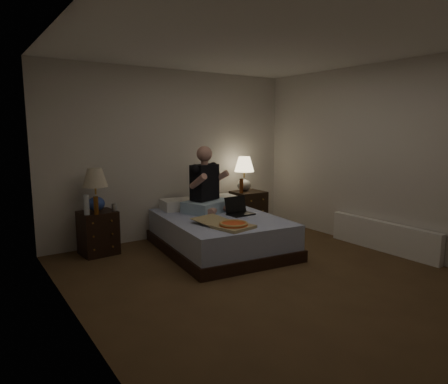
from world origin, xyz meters
TOP-DOWN VIEW (x-y plane):
  - floor at (0.00, 0.00)m, footprint 4.00×4.50m
  - ceiling at (0.00, 0.00)m, footprint 4.00×4.50m
  - wall_back at (0.00, 2.25)m, footprint 4.00×0.00m
  - wall_left at (-2.00, 0.00)m, footprint 0.00×4.50m
  - wall_right at (2.00, 0.00)m, footprint 0.00×4.50m
  - bed at (0.13, 1.19)m, footprint 1.59×2.00m
  - nightstand_left at (-1.29, 1.94)m, footprint 0.47×0.43m
  - nightstand_right at (1.14, 1.88)m, footprint 0.49×0.45m
  - lamp_left at (-1.29, 1.98)m, footprint 0.33×0.33m
  - lamp_right at (1.11, 1.95)m, footprint 0.35×0.35m
  - water_bottle at (-1.45, 1.81)m, footprint 0.07×0.07m
  - soda_can at (-1.09, 1.85)m, footprint 0.07×0.07m
  - beer_bottle_left at (-1.35, 1.75)m, footprint 0.06×0.06m
  - beer_bottle_right at (0.94, 1.80)m, footprint 0.06×0.06m
  - person at (0.16, 1.56)m, footprint 0.79×0.71m
  - laptop at (0.42, 1.12)m, footprint 0.35×0.29m
  - pizza_box at (-0.09, 0.57)m, footprint 0.55×0.83m
  - radiator at (1.93, -0.07)m, footprint 0.10×1.60m

SIDE VIEW (x-z plane):
  - floor at x=0.00m, z-range 0.00..0.00m
  - radiator at x=1.93m, z-range 0.00..0.40m
  - bed at x=0.13m, z-range 0.00..0.47m
  - nightstand_left at x=-1.29m, z-range 0.00..0.57m
  - nightstand_right at x=1.14m, z-range 0.00..0.63m
  - pizza_box at x=-0.09m, z-range 0.47..0.55m
  - laptop at x=0.42m, z-range 0.47..0.71m
  - soda_can at x=-1.09m, z-range 0.57..0.67m
  - beer_bottle_left at x=-1.35m, z-range 0.57..0.80m
  - water_bottle at x=-1.45m, z-range 0.57..0.82m
  - beer_bottle_right at x=0.94m, z-range 0.63..0.86m
  - lamp_left at x=-1.29m, z-range 0.57..1.13m
  - lamp_right at x=1.11m, z-range 0.63..1.19m
  - person at x=0.16m, z-range 0.47..1.40m
  - wall_back at x=0.00m, z-range 0.00..2.50m
  - wall_left at x=-2.00m, z-range 0.00..2.50m
  - wall_right at x=2.00m, z-range 0.00..2.50m
  - ceiling at x=0.00m, z-range 2.50..2.50m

